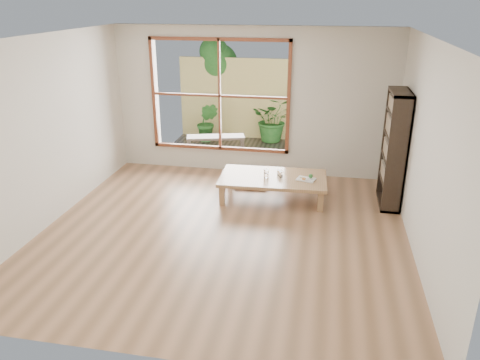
# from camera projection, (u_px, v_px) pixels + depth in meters

# --- Properties ---
(ground) EXTENTS (5.00, 5.00, 0.00)m
(ground) POSITION_uv_depth(u_px,v_px,m) (224.00, 231.00, 6.52)
(ground) COLOR #AB7A55
(ground) RESTS_ON ground
(low_table) EXTENTS (1.72, 1.01, 0.37)m
(low_table) POSITION_uv_depth(u_px,v_px,m) (273.00, 179.00, 7.48)
(low_table) COLOR #A57550
(low_table) RESTS_ON ground
(floor_cushion) EXTENTS (0.57, 0.57, 0.08)m
(floor_cushion) POSITION_uv_depth(u_px,v_px,m) (252.00, 181.00, 8.16)
(floor_cushion) COLOR beige
(floor_cushion) RESTS_ON ground
(bookshelf) EXTENTS (0.28, 0.80, 1.78)m
(bookshelf) POSITION_uv_depth(u_px,v_px,m) (394.00, 149.00, 7.08)
(bookshelf) COLOR #2C2218
(bookshelf) RESTS_ON ground
(glass_tall) EXTENTS (0.08, 0.08, 0.14)m
(glass_tall) POSITION_uv_depth(u_px,v_px,m) (266.00, 174.00, 7.39)
(glass_tall) COLOR silver
(glass_tall) RESTS_ON low_table
(glass_mid) EXTENTS (0.06, 0.06, 0.09)m
(glass_mid) POSITION_uv_depth(u_px,v_px,m) (281.00, 174.00, 7.43)
(glass_mid) COLOR silver
(glass_mid) RESTS_ON low_table
(glass_short) EXTENTS (0.07, 0.07, 0.08)m
(glass_short) POSITION_uv_depth(u_px,v_px,m) (279.00, 173.00, 7.51)
(glass_short) COLOR silver
(glass_short) RESTS_ON low_table
(glass_small) EXTENTS (0.06, 0.06, 0.07)m
(glass_small) POSITION_uv_depth(u_px,v_px,m) (266.00, 175.00, 7.44)
(glass_small) COLOR silver
(glass_small) RESTS_ON low_table
(food_tray) EXTENTS (0.32, 0.27, 0.09)m
(food_tray) POSITION_uv_depth(u_px,v_px,m) (307.00, 178.00, 7.33)
(food_tray) COLOR white
(food_tray) RESTS_ON low_table
(deck) EXTENTS (2.80, 2.00, 0.05)m
(deck) POSITION_uv_depth(u_px,v_px,m) (233.00, 151.00, 9.87)
(deck) COLOR #342C26
(deck) RESTS_ON ground
(garden_bench) EXTENTS (1.22, 0.64, 0.37)m
(garden_bench) POSITION_uv_depth(u_px,v_px,m) (216.00, 139.00, 9.54)
(garden_bench) COLOR #2C2218
(garden_bench) RESTS_ON deck
(bamboo_fence) EXTENTS (2.80, 0.06, 1.80)m
(bamboo_fence) POSITION_uv_depth(u_px,v_px,m) (242.00, 99.00, 10.45)
(bamboo_fence) COLOR #D8C66E
(bamboo_fence) RESTS_ON ground
(shrub_right) EXTENTS (1.00, 0.89, 1.00)m
(shrub_right) POSITION_uv_depth(u_px,v_px,m) (273.00, 119.00, 10.29)
(shrub_right) COLOR #2D6023
(shrub_right) RESTS_ON deck
(shrub_left) EXTENTS (0.50, 0.41, 0.86)m
(shrub_left) POSITION_uv_depth(u_px,v_px,m) (207.00, 122.00, 10.31)
(shrub_left) COLOR #2D6023
(shrub_left) RESTS_ON deck
(garden_tree) EXTENTS (1.04, 0.85, 2.22)m
(garden_tree) POSITION_uv_depth(u_px,v_px,m) (215.00, 63.00, 10.58)
(garden_tree) COLOR #4C3D2D
(garden_tree) RESTS_ON ground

